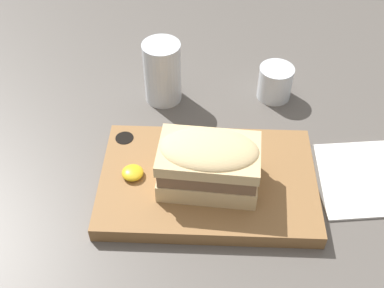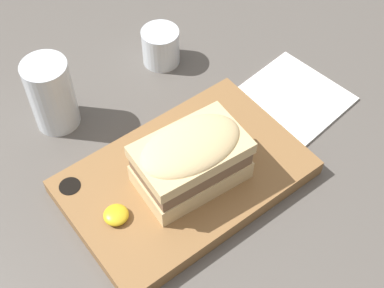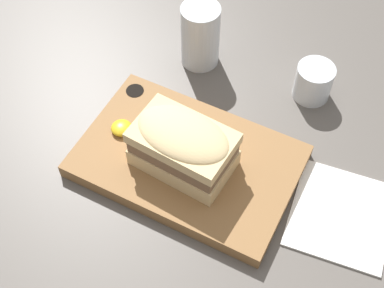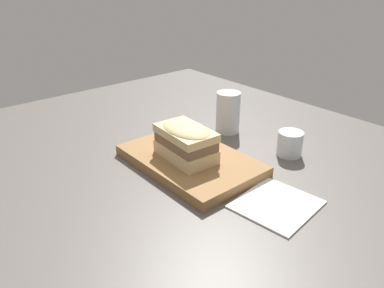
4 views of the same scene
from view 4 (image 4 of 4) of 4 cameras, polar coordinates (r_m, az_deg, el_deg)
name	(u,v)px [view 4 (image 4 of 4)]	position (r cm, az deg, el deg)	size (l,w,h in cm)	color
dining_table	(207,162)	(93.38, 2.32, -2.72)	(142.13, 107.00, 2.00)	#56514C
serving_board	(189,160)	(89.44, -0.46, -2.41)	(32.78, 21.20, 2.59)	olive
sandwich	(186,140)	(85.58, -0.88, 0.61)	(14.98, 9.93, 8.54)	#DBBC84
mustard_dollop	(160,138)	(96.16, -4.83, 0.87)	(3.31, 3.31, 1.32)	gold
water_glass	(228,115)	(106.41, 5.49, 4.43)	(6.73, 6.73, 11.64)	silver
wine_glass	(290,144)	(96.39, 14.67, -0.07)	(6.28, 6.28, 6.26)	silver
napkin	(277,204)	(77.38, 12.76, -8.96)	(15.75, 16.82, 0.40)	white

